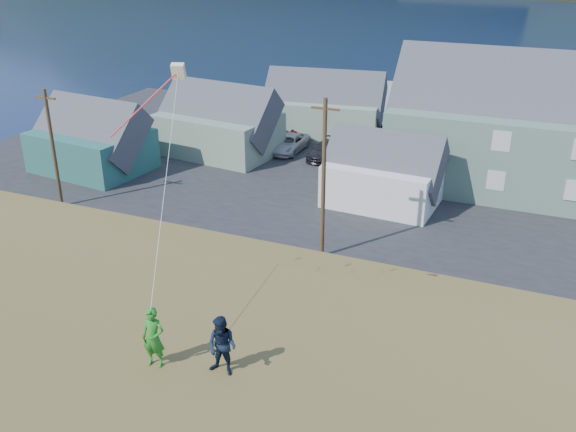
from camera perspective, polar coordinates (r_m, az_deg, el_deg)
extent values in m
plane|color=#0A1638|center=(36.66, 3.42, -4.93)|extent=(900.00, 900.00, 0.00)
cube|color=#4C3D19|center=(35.00, 2.30, -6.32)|extent=(110.00, 8.00, 0.10)
cube|color=#28282B|center=(51.60, 9.89, 3.61)|extent=(72.00, 36.00, 0.12)
cube|color=gray|center=(74.28, 9.72, 10.20)|extent=(26.00, 14.00, 0.90)
cube|color=#296160|center=(53.72, -17.03, 5.59)|extent=(9.17, 7.30, 3.19)
cube|color=#47474C|center=(53.05, -17.34, 8.10)|extent=(9.64, 7.11, 6.14)
cube|color=gray|center=(55.70, -6.20, 7.29)|extent=(10.36, 7.55, 3.44)
cube|color=#47474C|center=(55.02, -6.32, 9.86)|extent=(10.83, 7.36, 6.19)
cube|color=white|center=(45.25, 8.40, 2.88)|extent=(7.72, 5.70, 2.98)
cube|color=#47474C|center=(44.50, 8.57, 5.57)|extent=(8.22, 5.65, 5.25)
cube|color=gray|center=(60.95, 3.21, 8.81)|extent=(11.26, 7.69, 3.36)
cube|color=#47474C|center=(60.32, 3.27, 11.22)|extent=(11.75, 7.68, 6.21)
cylinder|color=#47331E|center=(46.29, -20.13, 5.58)|extent=(0.24, 0.24, 8.24)
cylinder|color=#47331E|center=(36.16, 3.18, 3.14)|extent=(0.24, 0.24, 9.48)
imported|color=#AFAFAF|center=(59.60, 4.72, 7.49)|extent=(2.36, 5.31, 1.51)
imported|color=#BCBBC1|center=(58.86, -5.12, 7.25)|extent=(2.04, 4.62, 1.48)
imported|color=black|center=(58.58, 8.19, 7.07)|extent=(1.99, 4.68, 1.58)
imported|color=silver|center=(56.07, 0.07, 6.47)|extent=(2.39, 5.18, 1.44)
imported|color=black|center=(54.45, 3.33, 5.85)|extent=(2.17, 4.79, 1.36)
imported|color=navy|center=(53.40, 11.14, 5.17)|extent=(2.44, 4.75, 1.55)
imported|color=navy|center=(58.06, 15.26, 6.29)|extent=(1.65, 4.69, 1.54)
imported|color=maroon|center=(60.23, 0.25, 7.66)|extent=(2.82, 5.06, 1.34)
imported|color=gray|center=(62.57, -4.30, 8.25)|extent=(1.85, 4.38, 1.41)
imported|color=maroon|center=(60.33, -7.48, 7.53)|extent=(1.74, 4.19, 1.42)
imported|color=#248022|center=(17.27, -11.87, -10.54)|extent=(0.67, 0.49, 1.71)
imported|color=#121D31|center=(16.74, -5.88, -11.43)|extent=(0.81, 0.63, 1.66)
cube|color=#F9E8BD|center=(23.04, -9.72, 12.56)|extent=(0.56, 0.54, 0.60)
cylinder|color=#FA4144|center=(22.55, -12.57, 9.75)|extent=(0.06, 0.06, 3.31)
cylinder|color=white|center=(19.60, -10.74, 3.85)|extent=(0.02, 0.02, 9.46)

